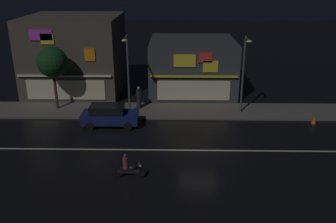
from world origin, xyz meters
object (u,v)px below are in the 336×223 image
at_px(traffic_cone, 314,120).
at_px(motorcycle_following, 127,168).
at_px(pedestrian_on_sidewalk, 139,98).
at_px(streetlamp_mid, 244,69).
at_px(parked_car_near_kerb, 110,115).
at_px(streetlamp_west, 128,68).

bearing_deg(traffic_cone, motorcycle_following, -148.83).
distance_m(pedestrian_on_sidewalk, traffic_cone, 14.31).
xyz_separation_m(pedestrian_on_sidewalk, motorcycle_following, (0.38, -11.06, -0.40)).
bearing_deg(streetlamp_mid, parked_car_near_kerb, -166.36).
relative_size(streetlamp_west, parked_car_near_kerb, 1.49).
height_order(streetlamp_mid, motorcycle_following, streetlamp_mid).
height_order(streetlamp_west, traffic_cone, streetlamp_west).
height_order(pedestrian_on_sidewalk, traffic_cone, pedestrian_on_sidewalk).
distance_m(streetlamp_mid, traffic_cone, 6.79).
relative_size(streetlamp_mid, parked_car_near_kerb, 1.47).
bearing_deg(traffic_cone, streetlamp_mid, 161.17).
bearing_deg(motorcycle_following, parked_car_near_kerb, -66.91).
bearing_deg(pedestrian_on_sidewalk, motorcycle_following, 126.50).
relative_size(streetlamp_mid, pedestrian_on_sidewalk, 3.27).
xyz_separation_m(streetlamp_west, traffic_cone, (14.71, -1.73, -3.69)).
distance_m(motorcycle_following, traffic_cone, 15.92).
height_order(streetlamp_mid, parked_car_near_kerb, streetlamp_mid).
bearing_deg(traffic_cone, streetlamp_west, 173.30).
relative_size(streetlamp_mid, motorcycle_following, 3.34).
bearing_deg(traffic_cone, pedestrian_on_sidewalk, 168.62).
height_order(parked_car_near_kerb, traffic_cone, parked_car_near_kerb).
height_order(pedestrian_on_sidewalk, motorcycle_following, pedestrian_on_sidewalk).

